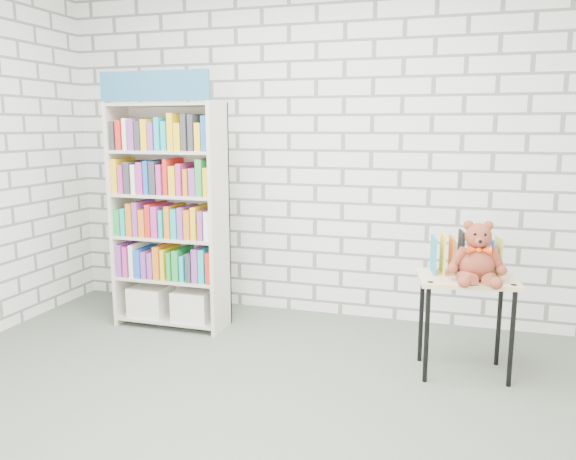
# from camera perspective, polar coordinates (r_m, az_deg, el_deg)

# --- Properties ---
(ground) EXTENTS (4.50, 4.50, 0.00)m
(ground) POSITION_cam_1_polar(r_m,az_deg,el_deg) (3.23, -6.55, -19.16)
(ground) COLOR #4E584A
(ground) RESTS_ON ground
(room_shell) EXTENTS (4.52, 4.02, 2.81)m
(room_shell) POSITION_cam_1_polar(r_m,az_deg,el_deg) (2.82, -7.32, 14.23)
(room_shell) COLOR silver
(room_shell) RESTS_ON ground
(bookshelf) EXTENTS (0.89, 0.35, 2.00)m
(bookshelf) POSITION_cam_1_polar(r_m,az_deg,el_deg) (4.54, -11.93, 1.56)
(bookshelf) COLOR beige
(bookshelf) RESTS_ON ground
(display_table) EXTENTS (0.67, 0.51, 0.65)m
(display_table) POSITION_cam_1_polar(r_m,az_deg,el_deg) (3.79, 17.66, -5.90)
(display_table) COLOR #D7B781
(display_table) RESTS_ON ground
(table_books) EXTENTS (0.45, 0.25, 0.25)m
(table_books) POSITION_cam_1_polar(r_m,az_deg,el_deg) (3.83, 17.58, -2.37)
(table_books) COLOR teal
(table_books) RESTS_ON display_table
(teddy_bear) EXTENTS (0.35, 0.33, 0.38)m
(teddy_bear) POSITION_cam_1_polar(r_m,az_deg,el_deg) (3.64, 18.69, -2.66)
(teddy_bear) COLOR maroon
(teddy_bear) RESTS_ON display_table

